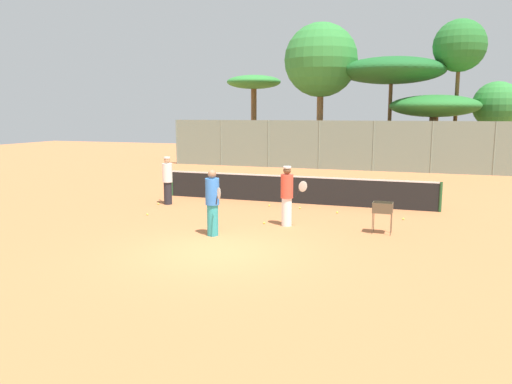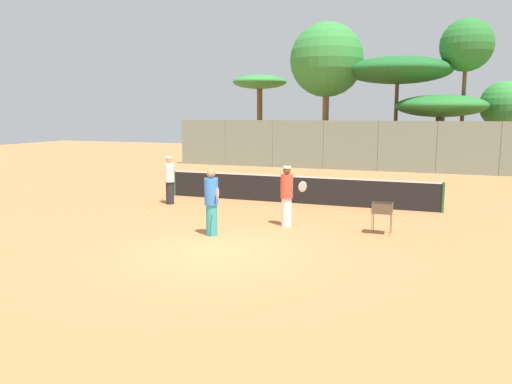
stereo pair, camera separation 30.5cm
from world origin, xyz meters
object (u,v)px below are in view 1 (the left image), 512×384
(player_white_outfit, at_px, (167,180))
(player_yellow_shirt, at_px, (287,195))
(tennis_net, at_px, (294,189))
(player_red_cap, at_px, (213,202))
(ball_cart, at_px, (383,210))
(parked_car, at_px, (387,158))

(player_white_outfit, distance_m, player_yellow_shirt, 5.68)
(tennis_net, bearing_deg, player_red_cap, -98.16)
(player_white_outfit, bearing_deg, player_yellow_shirt, -151.46)
(player_red_cap, bearing_deg, player_yellow_shirt, 96.72)
(tennis_net, distance_m, player_white_outfit, 4.85)
(player_white_outfit, bearing_deg, ball_cart, -144.67)
(player_red_cap, height_order, ball_cart, player_red_cap)
(player_red_cap, distance_m, ball_cart, 4.90)
(player_yellow_shirt, bearing_deg, player_white_outfit, 174.33)
(tennis_net, relative_size, ball_cart, 11.73)
(player_white_outfit, relative_size, player_red_cap, 0.96)
(tennis_net, distance_m, player_red_cap, 5.85)
(player_white_outfit, bearing_deg, player_red_cap, -177.50)
(tennis_net, bearing_deg, ball_cart, -46.73)
(parked_car, bearing_deg, tennis_net, -99.19)
(player_yellow_shirt, bearing_deg, player_red_cap, -115.14)
(ball_cart, bearing_deg, parked_car, 94.46)
(tennis_net, bearing_deg, player_yellow_shirt, -78.17)
(ball_cart, bearing_deg, player_red_cap, -157.74)
(ball_cart, bearing_deg, player_yellow_shirt, 178.98)
(tennis_net, relative_size, player_yellow_shirt, 5.80)
(ball_cart, relative_size, parked_car, 0.22)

